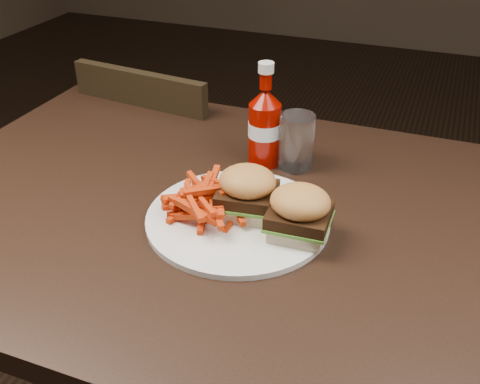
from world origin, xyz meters
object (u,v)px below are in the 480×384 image
(chair_far, at_px, (186,187))
(tumbler, at_px, (297,141))
(dining_table, at_px, (242,218))
(ketchup_bottle, at_px, (264,135))
(plate, at_px, (238,218))

(chair_far, xyz_separation_m, tumbler, (0.41, -0.33, 0.38))
(dining_table, height_order, ketchup_bottle, ketchup_bottle)
(dining_table, bearing_deg, tumbler, 75.72)
(plate, distance_m, tumbler, 0.22)
(tumbler, bearing_deg, dining_table, -104.28)
(chair_far, xyz_separation_m, plate, (0.37, -0.54, 0.33))
(ketchup_bottle, distance_m, tumbler, 0.06)
(tumbler, bearing_deg, ketchup_bottle, -174.92)
(chair_far, relative_size, ketchup_bottle, 3.08)
(chair_far, relative_size, tumbler, 3.62)
(dining_table, bearing_deg, plate, -78.77)
(dining_table, height_order, tumbler, tumbler)
(dining_table, xyz_separation_m, ketchup_bottle, (-0.02, 0.17, 0.08))
(chair_far, bearing_deg, tumbler, 147.60)
(plate, height_order, ketchup_bottle, ketchup_bottle)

